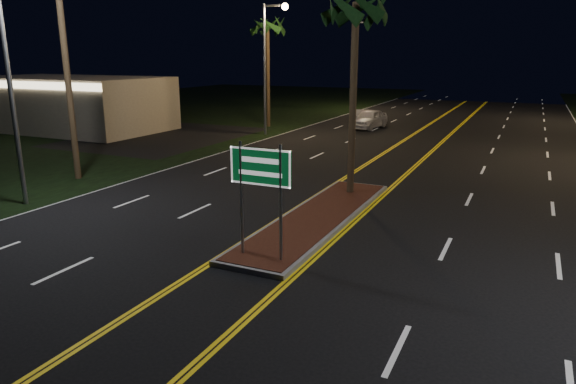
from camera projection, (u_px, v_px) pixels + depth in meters
The scene contains 12 objects.
ground at pixel (205, 304), 11.87m from camera, with size 120.00×120.00×0.00m, color black.
grass_left at pixel (83, 120), 46.08m from camera, with size 40.00×110.00×0.01m, color black.
median_island at pixel (318, 217), 17.97m from camera, with size 2.25×10.25×0.17m.
highway_sign at pixel (260, 178), 13.70m from camera, with size 1.80×0.08×3.20m.
commercial_building at pixel (69, 103), 39.54m from camera, with size 15.00×8.12×4.00m.
streetlight_left_near at pixel (13, 53), 18.28m from camera, with size 1.91×0.44×9.00m.
streetlight_left_mid at pixel (269, 54), 35.77m from camera, with size 1.91×0.44×9.00m.
streetlight_left_far at pixel (357, 55), 53.25m from camera, with size 1.91×0.44×9.00m.
palm_median at pixel (356, 8), 19.18m from camera, with size 2.40×2.40×8.30m.
palm_left_far at pixel (268, 26), 39.63m from camera, with size 2.40×2.40×8.80m.
car_near at pixel (369, 117), 40.35m from camera, with size 2.23×5.20×1.73m, color white.
car_far at pixel (362, 116), 42.32m from camera, with size 1.83×4.28×1.43m, color #B1B2BB.
Camera 1 is at (6.35, -8.95, 5.56)m, focal length 32.00 mm.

